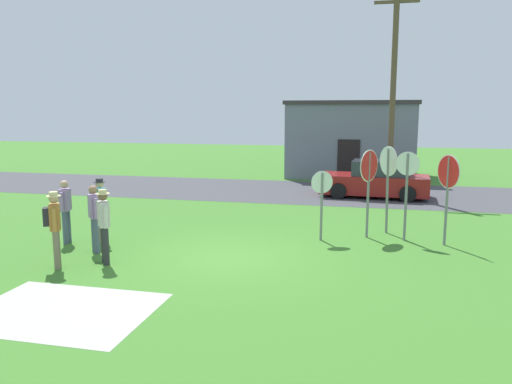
{
  "coord_description": "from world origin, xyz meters",
  "views": [
    {
      "loc": [
        3.32,
        -11.11,
        3.48
      ],
      "look_at": [
        0.25,
        2.0,
        1.3
      ],
      "focal_mm": 34.92,
      "sensor_mm": 36.0,
      "label": 1
    }
  ],
  "objects_px": {
    "parked_car_on_street": "(376,180)",
    "person_with_sunhat": "(54,224)",
    "stop_sign_nearest": "(388,173)",
    "stop_sign_leaning_right": "(322,195)",
    "stop_sign_rear_left": "(369,177)",
    "person_holding_notes": "(65,208)",
    "person_in_dark_shirt": "(94,215)",
    "stop_sign_center_cluster": "(407,182)",
    "utility_pole": "(393,89)",
    "person_in_blue": "(104,222)",
    "stop_sign_tallest": "(448,183)",
    "person_in_teal": "(100,205)"
  },
  "relations": [
    {
      "from": "parked_car_on_street",
      "to": "person_in_teal",
      "type": "height_order",
      "value": "person_in_teal"
    },
    {
      "from": "person_in_dark_shirt",
      "to": "parked_car_on_street",
      "type": "bearing_deg",
      "value": 55.61
    },
    {
      "from": "person_with_sunhat",
      "to": "person_in_blue",
      "type": "bearing_deg",
      "value": 31.05
    },
    {
      "from": "stop_sign_leaning_right",
      "to": "person_in_blue",
      "type": "xyz_separation_m",
      "value": [
        -4.64,
        -3.26,
        -0.28
      ]
    },
    {
      "from": "stop_sign_nearest",
      "to": "stop_sign_center_cluster",
      "type": "bearing_deg",
      "value": -58.35
    },
    {
      "from": "stop_sign_rear_left",
      "to": "person_in_blue",
      "type": "distance_m",
      "value": 7.06
    },
    {
      "from": "utility_pole",
      "to": "stop_sign_nearest",
      "type": "relative_size",
      "value": 3.37
    },
    {
      "from": "person_in_blue",
      "to": "person_holding_notes",
      "type": "bearing_deg",
      "value": 143.69
    },
    {
      "from": "stop_sign_center_cluster",
      "to": "person_with_sunhat",
      "type": "height_order",
      "value": "stop_sign_center_cluster"
    },
    {
      "from": "stop_sign_nearest",
      "to": "person_in_dark_shirt",
      "type": "bearing_deg",
      "value": -152.33
    },
    {
      "from": "stop_sign_leaning_right",
      "to": "parked_car_on_street",
      "type": "bearing_deg",
      "value": 78.98
    },
    {
      "from": "parked_car_on_street",
      "to": "person_in_dark_shirt",
      "type": "xyz_separation_m",
      "value": [
        -6.83,
        -9.98,
        0.26
      ]
    },
    {
      "from": "person_with_sunhat",
      "to": "person_in_teal",
      "type": "xyz_separation_m",
      "value": [
        -0.2,
        2.24,
        0.0
      ]
    },
    {
      "from": "person_holding_notes",
      "to": "person_in_blue",
      "type": "height_order",
      "value": "person_in_blue"
    },
    {
      "from": "utility_pole",
      "to": "stop_sign_rear_left",
      "type": "bearing_deg",
      "value": -95.85
    },
    {
      "from": "stop_sign_leaning_right",
      "to": "person_in_dark_shirt",
      "type": "xyz_separation_m",
      "value": [
        -5.37,
        -2.46,
        -0.32
      ]
    },
    {
      "from": "stop_sign_rear_left",
      "to": "person_holding_notes",
      "type": "xyz_separation_m",
      "value": [
        -7.82,
        -2.43,
        -0.76
      ]
    },
    {
      "from": "stop_sign_leaning_right",
      "to": "person_in_blue",
      "type": "height_order",
      "value": "stop_sign_leaning_right"
    },
    {
      "from": "stop_sign_tallest",
      "to": "stop_sign_leaning_right",
      "type": "bearing_deg",
      "value": -175.65
    },
    {
      "from": "stop_sign_nearest",
      "to": "person_in_dark_shirt",
      "type": "xyz_separation_m",
      "value": [
        -7.12,
        -3.73,
        -0.79
      ]
    },
    {
      "from": "person_with_sunhat",
      "to": "parked_car_on_street",
      "type": "bearing_deg",
      "value": 58.24
    },
    {
      "from": "person_holding_notes",
      "to": "person_in_blue",
      "type": "xyz_separation_m",
      "value": [
        1.97,
        -1.44,
        0.03
      ]
    },
    {
      "from": "stop_sign_leaning_right",
      "to": "person_in_teal",
      "type": "bearing_deg",
      "value": -164.81
    },
    {
      "from": "stop_sign_center_cluster",
      "to": "person_in_teal",
      "type": "relative_size",
      "value": 1.4
    },
    {
      "from": "parked_car_on_street",
      "to": "stop_sign_tallest",
      "type": "bearing_deg",
      "value": -76.43
    },
    {
      "from": "utility_pole",
      "to": "person_in_dark_shirt",
      "type": "relative_size",
      "value": 5.02
    },
    {
      "from": "stop_sign_center_cluster",
      "to": "person_in_blue",
      "type": "relative_size",
      "value": 1.4
    },
    {
      "from": "stop_sign_nearest",
      "to": "person_in_teal",
      "type": "height_order",
      "value": "stop_sign_nearest"
    },
    {
      "from": "stop_sign_nearest",
      "to": "person_in_dark_shirt",
      "type": "relative_size",
      "value": 1.49
    },
    {
      "from": "parked_car_on_street",
      "to": "person_in_blue",
      "type": "bearing_deg",
      "value": -119.52
    },
    {
      "from": "parked_car_on_street",
      "to": "person_with_sunhat",
      "type": "bearing_deg",
      "value": -121.76
    },
    {
      "from": "utility_pole",
      "to": "stop_sign_leaning_right",
      "type": "xyz_separation_m",
      "value": [
        -2.04,
        -8.61,
        -3.16
      ]
    },
    {
      "from": "person_with_sunhat",
      "to": "stop_sign_tallest",
      "type": "bearing_deg",
      "value": 24.78
    },
    {
      "from": "utility_pole",
      "to": "person_in_dark_shirt",
      "type": "distance_m",
      "value": 13.77
    },
    {
      "from": "utility_pole",
      "to": "person_with_sunhat",
      "type": "xyz_separation_m",
      "value": [
        -7.58,
        -12.42,
        -3.42
      ]
    },
    {
      "from": "utility_pole",
      "to": "person_in_dark_shirt",
      "type": "height_order",
      "value": "utility_pole"
    },
    {
      "from": "stop_sign_tallest",
      "to": "person_holding_notes",
      "type": "distance_m",
      "value": 10.06
    },
    {
      "from": "stop_sign_rear_left",
      "to": "stop_sign_center_cluster",
      "type": "height_order",
      "value": "stop_sign_rear_left"
    },
    {
      "from": "stop_sign_rear_left",
      "to": "person_in_teal",
      "type": "height_order",
      "value": "stop_sign_rear_left"
    },
    {
      "from": "person_in_dark_shirt",
      "to": "stop_sign_tallest",
      "type": "bearing_deg",
      "value": 17.48
    },
    {
      "from": "stop_sign_center_cluster",
      "to": "stop_sign_tallest",
      "type": "height_order",
      "value": "stop_sign_center_cluster"
    },
    {
      "from": "stop_sign_center_cluster",
      "to": "person_in_blue",
      "type": "bearing_deg",
      "value": -151.25
    },
    {
      "from": "stop_sign_tallest",
      "to": "parked_car_on_street",
      "type": "bearing_deg",
      "value": 103.57
    },
    {
      "from": "person_in_teal",
      "to": "person_in_dark_shirt",
      "type": "relative_size",
      "value": 1.03
    },
    {
      "from": "stop_sign_rear_left",
      "to": "person_in_teal",
      "type": "distance_m",
      "value": 7.32
    },
    {
      "from": "parked_car_on_street",
      "to": "stop_sign_leaning_right",
      "type": "height_order",
      "value": "stop_sign_leaning_right"
    },
    {
      "from": "person_in_blue",
      "to": "person_in_teal",
      "type": "xyz_separation_m",
      "value": [
        -1.1,
        1.7,
        0.03
      ]
    },
    {
      "from": "stop_sign_tallest",
      "to": "person_in_blue",
      "type": "relative_size",
      "value": 1.38
    },
    {
      "from": "utility_pole",
      "to": "person_in_teal",
      "type": "xyz_separation_m",
      "value": [
        -7.78,
        -10.17,
        -3.42
      ]
    },
    {
      "from": "stop_sign_nearest",
      "to": "stop_sign_leaning_right",
      "type": "bearing_deg",
      "value": -144.0
    }
  ]
}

